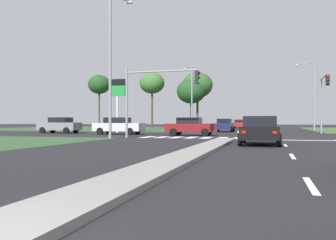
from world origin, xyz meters
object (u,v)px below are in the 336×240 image
Objects in this scene: car_grey_sixth at (60,125)px; car_maroon_seventh at (191,126)px; traffic_signal_far_right at (324,93)px; street_lamp_fourth at (191,94)px; treeline_second at (152,83)px; traffic_signal_near_left at (155,89)px; street_lamp_second at (112,60)px; treeline_third at (191,91)px; car_silver_eighth at (119,126)px; treeline_near at (99,85)px; car_red_fourth at (239,124)px; car_navy_second at (225,125)px; street_lamp_third at (312,92)px; treeline_fourth at (197,85)px; fuel_price_totem at (117,94)px; car_black_fifth at (260,130)px.

car_maroon_seventh is (14.12, -2.13, -0.03)m from car_grey_sixth.
traffic_signal_far_right is at bearing 119.46° from car_maroon_seventh.
street_lamp_fourth is 15.78m from treeline_second.
street_lamp_second reaches higher than traffic_signal_near_left.
car_silver_eighth is at bearing -90.81° from treeline_third.
treeline_second is at bearing 10.69° from treeline_near.
street_lamp_second is at bearing -146.25° from traffic_signal_near_left.
traffic_signal_far_right is 21.38m from street_lamp_fourth.
car_maroon_seventh is 32.29m from treeline_third.
street_lamp_fourth is 10.64m from treeline_third.
car_red_fourth is at bearing 165.97° from car_silver_eighth.
street_lamp_third reaches higher than car_navy_second.
treeline_fourth is at bearing 177.74° from car_silver_eighth.
traffic_signal_near_left is (-3.11, -16.64, 2.84)m from car_navy_second.
street_lamp_second reaches higher than treeline_near.
car_navy_second is 0.41× the size of treeline_second.
treeline_fourth is at bearing -1.34° from treeline_second.
car_silver_eighth is at bearing -100.57° from car_grey_sixth.
traffic_signal_far_right is 20.68m from fuel_price_totem.
street_lamp_fourth is at bearing 72.29° from fuel_price_totem.
treeline_third is at bearing 102.10° from street_lamp_fourth.
car_grey_sixth reaches higher than car_silver_eighth.
traffic_signal_near_left reaches higher than car_maroon_seventh.
treeline_third reaches higher than car_maroon_seventh.
traffic_signal_far_right is at bearing 40.51° from street_lamp_second.
traffic_signal_far_right is (5.36, 17.24, 3.09)m from car_black_fifth.
car_maroon_seventh is at bearing 119.24° from car_black_fifth.
treeline_third is 0.87× the size of treeline_fourth.
street_lamp_third is at bearing -28.71° from treeline_second.
street_lamp_third is (11.68, 18.49, 4.09)m from car_maroon_seventh.
traffic_signal_far_right is (10.04, -27.97, 3.09)m from car_red_fourth.
treeline_third reaches higher than car_black_fifth.
treeline_near is (-9.87, 28.74, 7.17)m from car_grey_sixth.
traffic_signal_near_left is 3.71m from street_lamp_second.
fuel_price_totem is 0.58× the size of treeline_fourth.
treeline_third reaches higher than traffic_signal_far_right.
car_maroon_seventh is 0.49× the size of street_lamp_third.
traffic_signal_near_left is (12.52, -7.29, 2.78)m from car_grey_sixth.
street_lamp_fourth is (-2.80, 25.94, 1.49)m from traffic_signal_near_left.
treeline_near reaches higher than car_black_fifth.
treeline_fourth is (8.33, 30.38, 6.73)m from car_grey_sixth.
street_lamp_second reaches higher than car_maroon_seventh.
car_red_fourth is 1.08× the size of car_maroon_seventh.
treeline_near reaches higher than street_lamp_fourth.
car_grey_sixth is 30.44m from treeline_third.
treeline_third is (-18.29, 12.62, 1.49)m from street_lamp_third.
car_red_fourth is 34.63m from car_silver_eighth.
street_lamp_second reaches higher than traffic_signal_far_right.
car_grey_sixth is (-15.48, -32.28, 0.06)m from car_red_fourth.
street_lamp_fourth is at bearing -57.57° from car_navy_second.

